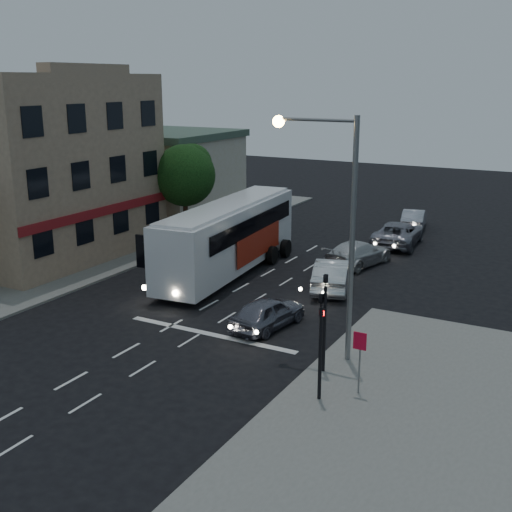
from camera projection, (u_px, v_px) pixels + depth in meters
The scene contains 17 objects.
ground at pixel (142, 342), 26.05m from camera, with size 120.00×120.00×0.00m, color black.
sidewalk_near at pixel (443, 488), 16.64m from camera, with size 12.00×24.00×0.12m, color slate.
sidewalk_far at pixel (55, 255), 38.81m from camera, with size 12.00×50.00×0.12m, color slate.
road_markings at pixel (213, 321), 28.25m from camera, with size 8.00×30.55×0.01m.
tour_bus at pixel (229, 236), 34.90m from camera, with size 3.78×12.79×3.87m.
car_suv at pixel (267, 313), 27.35m from camera, with size 1.62×4.02×1.37m, color slate.
car_sedan_a at pixel (332, 274), 32.38m from camera, with size 1.67×4.79×1.58m, color silver.
car_sedan_b at pixel (358, 253), 36.56m from camera, with size 2.01×4.94×1.43m, color silver.
car_sedan_c at pixel (398, 234), 41.06m from camera, with size 2.54×5.51×1.53m, color gray.
car_extra at pixel (414, 219), 45.62m from camera, with size 1.50×4.29×1.41m, color #ACAFBC.
traffic_signal_main at pixel (325, 311), 22.55m from camera, with size 0.25×0.35×4.10m.
traffic_signal_side at pixel (321, 334), 20.55m from camera, with size 0.18×0.15×4.10m.
regulatory_sign at pixel (360, 353), 21.12m from camera, with size 0.45×0.12×2.20m.
streetlight at pixel (336, 211), 22.99m from camera, with size 3.32×0.44×9.00m.
main_building at pixel (36, 169), 37.90m from camera, with size 10.12×12.00×11.00m.
low_building_north at pixel (165, 174), 48.31m from camera, with size 9.40×9.40×6.50m.
street_tree at pixel (185, 173), 41.36m from camera, with size 4.00×4.00×6.20m.
Camera 1 is at (15.66, -19.00, 10.28)m, focal length 45.00 mm.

